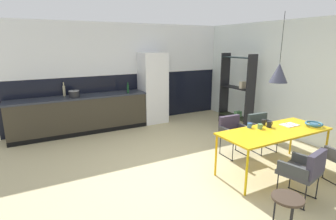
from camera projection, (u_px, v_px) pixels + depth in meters
ground_plane at (196, 173)px, 4.51m from camera, size 9.19×9.19×0.00m
back_wall_splashback_dark at (126, 98)px, 7.31m from camera, size 6.07×0.12×1.33m
back_wall_panel_upper at (124, 49)px, 6.98m from camera, size 6.07×0.12×1.33m
side_wall_right at (316, 83)px, 5.55m from camera, size 0.12×7.07×2.66m
kitchen_counter at (81, 114)px, 6.46m from camera, size 3.23×0.63×0.90m
refrigerator_column at (153, 88)px, 7.24m from camera, size 0.67×0.60×1.90m
dining_table at (275, 133)px, 4.38m from camera, size 1.94×0.77×0.74m
armchair_far_side at (233, 130)px, 5.14m from camera, size 0.51×0.49×0.76m
armchair_near_window at (306, 168)px, 3.58m from camera, size 0.57×0.56×0.77m
armchair_head_of_table at (261, 126)px, 5.36m from camera, size 0.51×0.50×0.74m
fruit_bowl at (314, 124)px, 4.58m from camera, size 0.29×0.29×0.07m
open_book at (289, 125)px, 4.65m from camera, size 0.30×0.21×0.02m
mug_short_terracotta at (269, 124)px, 4.53m from camera, size 0.13×0.08×0.10m
mug_glass_clear at (264, 122)px, 4.66m from camera, size 0.12×0.07×0.10m
mug_dark_espresso at (250, 125)px, 4.50m from camera, size 0.12×0.07×0.08m
mug_wide_latte at (260, 126)px, 4.45m from camera, size 0.12×0.08×0.08m
cooking_pot at (74, 94)px, 6.21m from camera, size 0.25×0.25×0.18m
bottle_wine_green at (128, 88)px, 6.74m from camera, size 0.06×0.06×0.27m
bottle_spice_small at (64, 91)px, 6.33m from camera, size 0.06×0.06×0.33m
side_stool at (287, 201)px, 2.95m from camera, size 0.35×0.35×0.48m
open_shelf_unit at (237, 90)px, 6.87m from camera, size 0.30×0.99×1.89m
pendant_lamp_over_table_near at (279, 73)px, 4.17m from camera, size 0.28×0.28×1.07m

